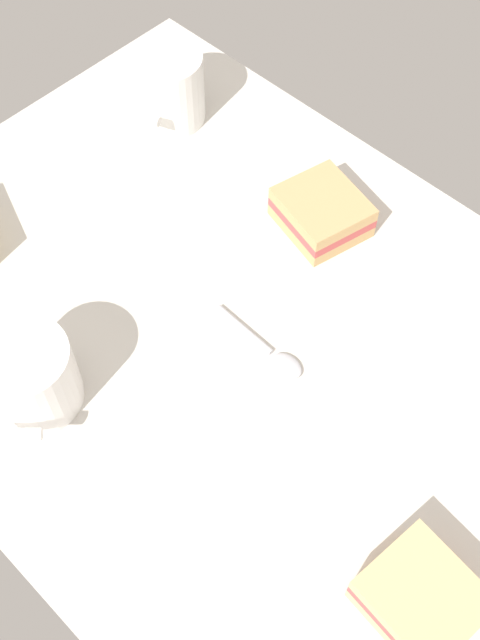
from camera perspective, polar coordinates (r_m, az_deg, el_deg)
The scene contains 6 objects.
tabletop at distance 85.89cm, azimuth -0.00°, elevation -1.45°, with size 90.00×64.00×2.00cm, color beige.
coffee_mug_black at distance 80.18cm, azimuth -14.97°, elevation -3.96°, with size 11.02×11.12×8.51cm.
coffee_mug_milky at distance 104.12cm, azimuth -5.33°, elevation 16.44°, with size 9.53×12.14×9.36cm.
sandwich_main at distance 73.70cm, azimuth 12.98°, elevation -19.05°, with size 10.35×9.51×4.40cm.
sandwich_extra at distance 92.92cm, azimuth 5.93°, elevation 7.75°, with size 11.39×10.69×4.40cm.
spoon at distance 83.50cm, azimuth 2.36°, elevation -2.41°, with size 11.73×2.50×0.80cm.
Camera 1 is at (31.08, -32.34, 74.26)cm, focal length 44.29 mm.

